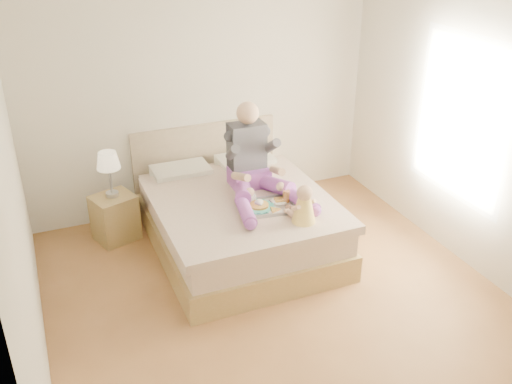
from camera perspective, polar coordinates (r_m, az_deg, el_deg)
name	(u,v)px	position (r m, az deg, el deg)	size (l,w,h in m)	color
room	(290,145)	(4.57, 3.44, 4.74)	(4.02, 4.22, 2.71)	brown
bed	(236,216)	(5.95, -2.06, -2.43)	(1.70, 2.18, 1.00)	olive
nightstand	(115,218)	(6.24, -13.92, -2.50)	(0.51, 0.48, 0.50)	olive
lamp	(108,163)	(5.98, -14.55, 2.82)	(0.24, 0.24, 0.49)	#A8A9AF
adult	(254,166)	(5.72, -0.20, 2.61)	(0.78, 1.09, 0.92)	purple
tray	(269,204)	(5.49, 1.29, -1.26)	(0.52, 0.43, 0.14)	#A8A9AF
baby	(303,207)	(5.21, 4.76, -1.48)	(0.25, 0.33, 0.37)	#F7CE4E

